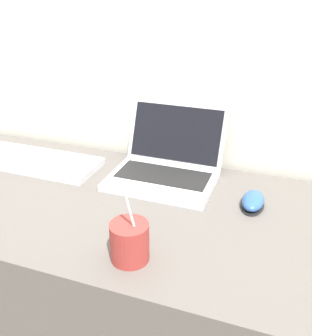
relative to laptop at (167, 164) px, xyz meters
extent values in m
cube|color=#5B5651|center=(-0.11, -0.19, -0.41)|extent=(1.47, 0.62, 0.72)
cube|color=silver|center=(0.00, -0.05, -0.03)|extent=(0.31, 0.22, 0.02)
cube|color=black|center=(0.00, -0.03, -0.02)|extent=(0.28, 0.12, 0.00)
cube|color=silver|center=(0.00, 0.10, 0.06)|extent=(0.31, 0.08, 0.18)
cube|color=black|center=(0.00, 0.09, 0.07)|extent=(0.29, 0.07, 0.16)
cylinder|color=#9E332D|center=(0.05, -0.40, 0.00)|extent=(0.09, 0.09, 0.09)
cylinder|color=black|center=(0.05, -0.40, 0.04)|extent=(0.07, 0.07, 0.01)
cylinder|color=white|center=(0.06, -0.41, 0.07)|extent=(0.02, 0.04, 0.16)
ellipsoid|color=black|center=(0.28, -0.09, -0.04)|extent=(0.06, 0.11, 0.01)
ellipsoid|color=#2D569E|center=(0.28, -0.09, -0.03)|extent=(0.06, 0.10, 0.04)
cube|color=silver|center=(-0.44, -0.06, -0.03)|extent=(0.43, 0.17, 0.02)
camera|label=1|loc=(0.34, -1.03, 0.52)|focal=42.00mm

